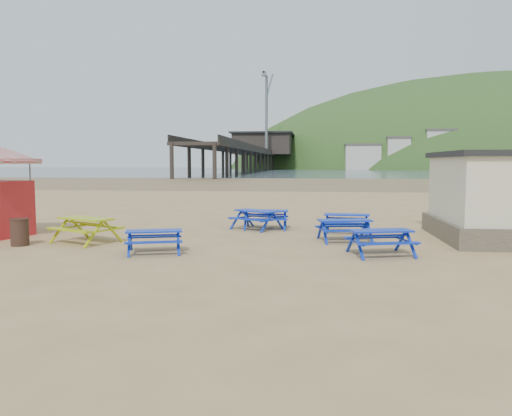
# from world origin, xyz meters

# --- Properties ---
(ground) EXTENTS (400.00, 400.00, 0.00)m
(ground) POSITION_xyz_m (0.00, 0.00, 0.00)
(ground) COLOR tan
(ground) RESTS_ON ground
(wet_sand) EXTENTS (400.00, 400.00, 0.00)m
(wet_sand) POSITION_xyz_m (0.00, 55.00, 0.00)
(wet_sand) COLOR olive
(wet_sand) RESTS_ON ground
(sea) EXTENTS (400.00, 400.00, 0.00)m
(sea) POSITION_xyz_m (0.00, 170.00, 0.01)
(sea) COLOR #455763
(sea) RESTS_ON ground
(picnic_table_blue_a) EXTENTS (1.91, 1.56, 0.78)m
(picnic_table_blue_a) POSITION_xyz_m (0.32, 2.96, 0.39)
(picnic_table_blue_a) COLOR #1243AC
(picnic_table_blue_a) RESTS_ON ground
(picnic_table_blue_b) EXTENTS (2.40, 2.29, 0.79)m
(picnic_table_blue_b) POSITION_xyz_m (-0.04, 2.79, 0.40)
(picnic_table_blue_b) COLOR #1243AC
(picnic_table_blue_b) RESTS_ON ground
(picnic_table_blue_c) EXTENTS (1.86, 1.54, 0.74)m
(picnic_table_blue_c) POSITION_xyz_m (3.60, 2.20, 0.37)
(picnic_table_blue_c) COLOR #1243AC
(picnic_table_blue_c) RESTS_ON ground
(picnic_table_blue_d) EXTENTS (1.99, 1.77, 0.70)m
(picnic_table_blue_d) POSITION_xyz_m (-2.52, -3.03, 0.35)
(picnic_table_blue_d) COLOR #1243AC
(picnic_table_blue_d) RESTS_ON ground
(picnic_table_blue_e) EXTENTS (2.14, 1.89, 0.77)m
(picnic_table_blue_e) POSITION_xyz_m (4.29, -2.63, 0.38)
(picnic_table_blue_e) COLOR #1243AC
(picnic_table_blue_e) RESTS_ON ground
(picnic_table_blue_f) EXTENTS (2.09, 1.81, 0.77)m
(picnic_table_blue_f) POSITION_xyz_m (3.39, -0.05, 0.38)
(picnic_table_blue_f) COLOR #1243AC
(picnic_table_blue_f) RESTS_ON ground
(picnic_table_yellow) EXTENTS (2.58, 2.40, 0.86)m
(picnic_table_yellow) POSITION_xyz_m (-5.50, -1.36, 0.43)
(picnic_table_yellow) COLOR #A9A309
(picnic_table_yellow) RESTS_ON ground
(litter_bin) EXTENTS (0.62, 0.62, 0.91)m
(litter_bin) POSITION_xyz_m (-7.39, -2.23, 0.46)
(litter_bin) COLOR #39231A
(litter_bin) RESTS_ON ground
(pier) EXTENTS (24.00, 220.00, 39.29)m
(pier) POSITION_xyz_m (-17.99, 178.23, 5.46)
(pier) COLOR black
(pier) RESTS_ON ground
(headland_town) EXTENTS (264.00, 144.00, 108.00)m
(headland_town) POSITION_xyz_m (90.00, 229.68, -9.91)
(headland_town) COLOR #2D4C1E
(headland_town) RESTS_ON ground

